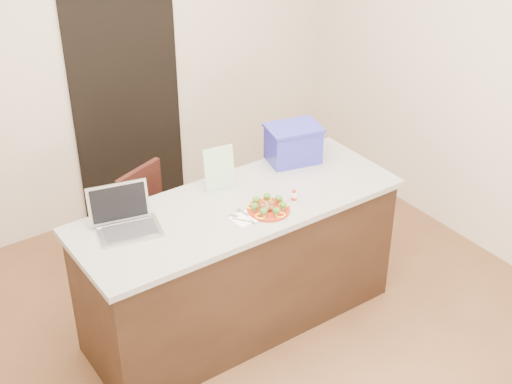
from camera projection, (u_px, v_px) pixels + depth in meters
ground at (262, 340)px, 4.62m from camera, size 4.00×4.00×0.00m
room_shell at (263, 112)px, 3.79m from camera, size 4.00×4.00×4.00m
doorway at (126, 95)px, 5.55m from camera, size 0.90×0.02×2.00m
island at (239, 264)px, 4.56m from camera, size 2.06×0.76×0.92m
plate at (268, 209)px, 4.25m from camera, size 0.26×0.26×0.02m
meatballs at (268, 206)px, 4.23m from camera, size 0.10×0.10×0.04m
broccoli at (269, 204)px, 4.23m from camera, size 0.22×0.21×0.04m
pepper_rings at (268, 208)px, 4.24m from camera, size 0.25×0.25×0.01m
napkin at (244, 219)px, 4.17m from camera, size 0.15×0.15×0.01m
fork at (240, 218)px, 4.17m from camera, size 0.09×0.16×0.00m
knife at (250, 217)px, 4.17m from camera, size 0.02×0.19×0.01m
yogurt_bottle at (294, 197)px, 4.32m from camera, size 0.04×0.04×0.08m
laptop at (124, 217)px, 4.07m from camera, size 0.40×0.35×0.25m
leaflet at (219, 168)px, 4.41m from camera, size 0.20×0.07×0.28m
blue_box at (293, 143)px, 4.73m from camera, size 0.40×0.33×0.25m
chair at (149, 224)px, 4.86m from camera, size 0.51×0.52×0.90m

